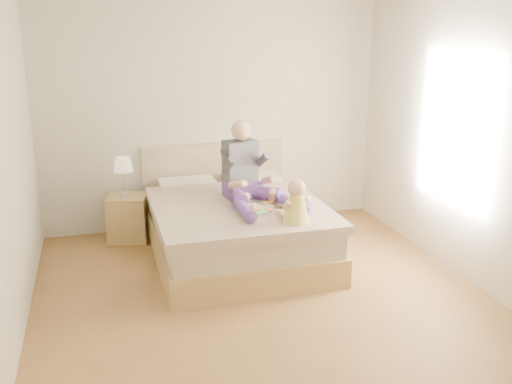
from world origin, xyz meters
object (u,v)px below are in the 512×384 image
object	(u,v)px
nightstand	(128,218)
adult	(248,177)
baby	(296,205)
bed	(234,225)
tray	(261,207)

from	to	relation	value
nightstand	adult	distance (m)	1.55
baby	adult	bearing A→B (deg)	92.99
baby	nightstand	bearing A→B (deg)	117.77
bed	nightstand	xyz separation A→B (m)	(-1.06, 0.71, -0.06)
baby	bed	bearing A→B (deg)	99.00
bed	adult	xyz separation A→B (m)	(0.13, -0.09, 0.54)
bed	baby	size ratio (longest dim) A/B	5.30
nightstand	tray	size ratio (longest dim) A/B	0.96
tray	baby	xyz separation A→B (m)	(0.21, -0.41, 0.14)
nightstand	baby	size ratio (longest dim) A/B	1.26
bed	nightstand	distance (m)	1.28
tray	baby	world-z (taller)	baby
adult	tray	bearing A→B (deg)	-95.93
nightstand	tray	world-z (taller)	tray
bed	tray	bearing A→B (deg)	-69.74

